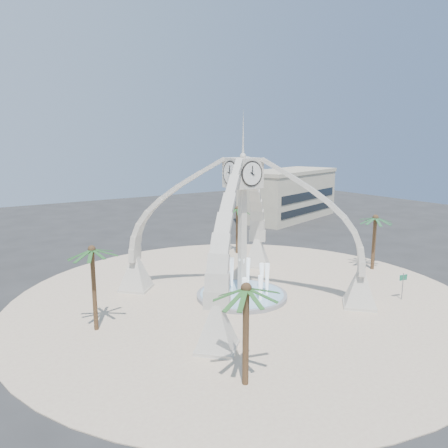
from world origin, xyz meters
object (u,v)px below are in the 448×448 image
clock_tower (242,226)px  palm_south (246,290)px  palm_west (92,251)px  street_sign (403,281)px  fountain (242,295)px  palm_east (375,218)px  palm_north (237,209)px

clock_tower → palm_south: (-7.93, -11.50, -0.78)m
palm_west → street_sign: (24.25, -8.45, -4.27)m
clock_tower → fountain: (0.00, 0.00, -6.20)m
clock_tower → fountain: 6.20m
fountain → palm_east: (16.80, -0.66, 5.32)m
street_sign → palm_east: bearing=64.6°
fountain → palm_north: size_ratio=1.27×
palm_south → palm_east: bearing=23.7°
clock_tower → palm_west: (-12.85, 0.38, -0.46)m
palm_east → palm_south: bearing=-156.3°
palm_north → palm_south: (-16.35, -24.36, 0.18)m
clock_tower → palm_east: (16.80, -0.66, -0.88)m
fountain → palm_south: bearing=-124.6°
palm_south → street_sign: bearing=10.1°
palm_west → street_sign: 26.04m
clock_tower → palm_north: bearing=56.8°
palm_south → street_sign: palm_south is taller
clock_tower → street_sign: bearing=-35.3°
palm_east → street_sign: (-5.40, -7.41, -3.86)m
palm_east → palm_north: palm_east is taller
palm_west → palm_south: palm_west is taller
fountain → palm_west: palm_west is taller
clock_tower → palm_south: 13.99m
palm_north → street_sign: 21.47m
street_sign → palm_north: bearing=108.8°
fountain → palm_north: (8.42, 12.86, 5.24)m
palm_north → palm_south: size_ratio=0.96×
fountain → palm_south: size_ratio=1.23×
fountain → palm_north: palm_north is taller
fountain → clock_tower: bearing=-90.0°
palm_east → palm_west: palm_west is taller
palm_east → palm_south: size_ratio=0.99×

